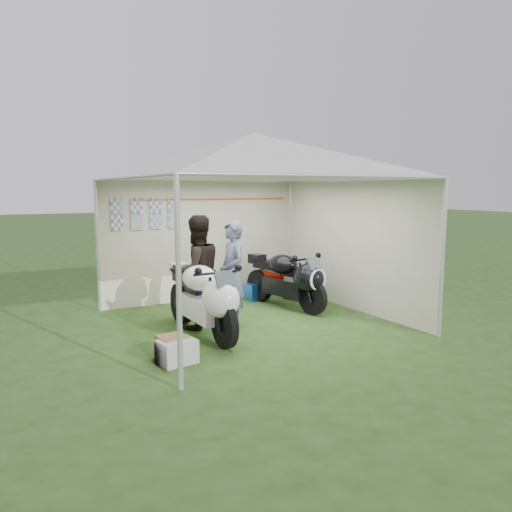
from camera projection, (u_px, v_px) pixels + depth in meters
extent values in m
plane|color=#274518|center=(253.00, 322.00, 8.07)|extent=(80.00, 80.00, 0.00)
cylinder|color=silver|center=(179.00, 285.00, 5.22)|extent=(0.06, 0.06, 2.30)
cylinder|color=silver|center=(442.00, 259.00, 7.16)|extent=(0.06, 0.06, 2.30)
cylinder|color=silver|center=(98.00, 246.00, 8.68)|extent=(0.06, 0.06, 2.30)
cylinder|color=silver|center=(290.00, 236.00, 10.62)|extent=(0.06, 0.06, 2.30)
cube|color=beige|center=(204.00, 241.00, 9.65)|extent=(4.00, 0.02, 2.30)
cube|color=beige|center=(128.00, 261.00, 6.95)|extent=(0.02, 4.00, 2.30)
cube|color=beige|center=(351.00, 245.00, 8.89)|extent=(0.02, 4.00, 2.30)
pyramid|color=silver|center=(253.00, 156.00, 7.72)|extent=(5.66, 5.66, 0.70)
cube|color=#99A5B7|center=(117.00, 206.00, 8.74)|extent=(0.22, 0.02, 0.28)
cube|color=#99A5B7|center=(136.00, 206.00, 8.91)|extent=(0.22, 0.02, 0.28)
cube|color=#99A5B7|center=(155.00, 205.00, 9.08)|extent=(0.22, 0.01, 0.28)
cube|color=#99A5B7|center=(174.00, 205.00, 9.25)|extent=(0.22, 0.01, 0.28)
cube|color=#99A5B7|center=(117.00, 223.00, 8.78)|extent=(0.22, 0.02, 0.28)
cube|color=#99A5B7|center=(137.00, 222.00, 8.95)|extent=(0.22, 0.01, 0.28)
cube|color=#99A5B7|center=(156.00, 222.00, 9.12)|extent=(0.22, 0.02, 0.28)
cube|color=#99A5B7|center=(174.00, 221.00, 9.29)|extent=(0.22, 0.01, 0.28)
cylinder|color=#D8590C|center=(213.00, 199.00, 9.61)|extent=(3.20, 0.02, 0.02)
cylinder|color=black|center=(224.00, 325.00, 6.73)|extent=(0.12, 0.65, 0.65)
cylinder|color=black|center=(182.00, 303.00, 8.03)|extent=(0.17, 0.65, 0.65)
cube|color=white|center=(203.00, 308.00, 7.32)|extent=(0.39, 1.03, 0.32)
ellipsoid|color=white|center=(221.00, 298.00, 6.78)|extent=(0.50, 0.66, 0.54)
ellipsoid|color=white|center=(199.00, 278.00, 7.36)|extent=(0.49, 0.67, 0.38)
cube|color=black|center=(188.00, 278.00, 7.73)|extent=(0.29, 0.65, 0.15)
cube|color=white|center=(179.00, 269.00, 8.03)|extent=(0.24, 0.33, 0.19)
cube|color=black|center=(191.00, 291.00, 7.67)|extent=(0.12, 0.60, 0.11)
cube|color=#3F474C|center=(225.00, 279.00, 6.63)|extent=(0.26, 0.16, 0.23)
cylinder|color=black|center=(312.00, 297.00, 8.52)|extent=(0.20, 0.62, 0.61)
cylinder|color=black|center=(260.00, 285.00, 9.61)|extent=(0.25, 0.62, 0.61)
cube|color=black|center=(286.00, 287.00, 9.02)|extent=(0.51, 1.01, 0.30)
ellipsoid|color=black|center=(309.00, 278.00, 8.56)|extent=(0.55, 0.68, 0.51)
ellipsoid|color=black|center=(283.00, 264.00, 9.04)|extent=(0.55, 0.69, 0.36)
cube|color=black|center=(268.00, 265.00, 9.36)|extent=(0.36, 0.64, 0.14)
cube|color=black|center=(257.00, 259.00, 9.61)|extent=(0.27, 0.34, 0.18)
cube|color=#890E00|center=(272.00, 275.00, 9.31)|extent=(0.20, 0.57, 0.10)
cube|color=#3F474C|center=(314.00, 264.00, 8.43)|extent=(0.26, 0.19, 0.21)
cylinder|color=white|center=(318.00, 280.00, 8.39)|extent=(0.36, 0.08, 0.36)
cube|color=blue|center=(256.00, 291.00, 9.71)|extent=(0.47, 0.34, 0.33)
imported|color=black|center=(197.00, 272.00, 7.65)|extent=(0.91, 0.74, 1.75)
imported|color=slate|center=(232.00, 274.00, 7.77)|extent=(0.43, 0.62, 1.66)
cube|color=black|center=(301.00, 284.00, 9.84)|extent=(0.67, 0.61, 0.56)
cube|color=#B5B8BE|center=(177.00, 352.00, 6.17)|extent=(0.49, 0.41, 0.30)
cube|color=brown|center=(173.00, 348.00, 6.29)|extent=(0.38, 0.38, 0.31)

